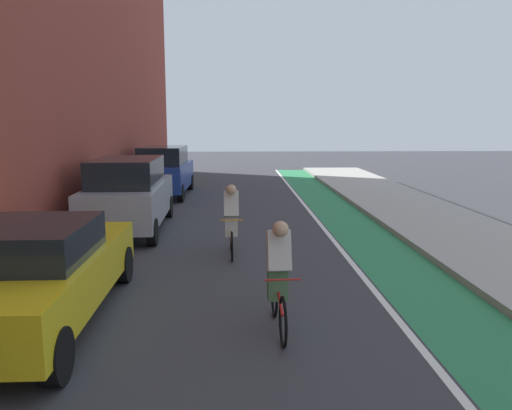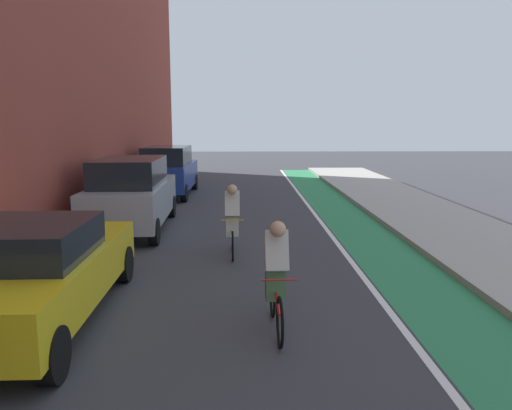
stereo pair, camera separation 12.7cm
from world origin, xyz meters
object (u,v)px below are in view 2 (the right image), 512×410
at_px(parked_suv_blue, 168,170).
at_px(cyclist_trailing, 276,275).
at_px(cyclist_far, 232,219).
at_px(parked_sedan_yellow_cab, 34,271).
at_px(parked_suv_silver, 132,193).

xyz_separation_m(parked_suv_blue, cyclist_trailing, (3.50, -13.36, -0.21)).
height_order(parked_suv_blue, cyclist_far, parked_suv_blue).
distance_m(parked_sedan_yellow_cab, cyclist_far, 4.66).
bearing_deg(cyclist_far, parked_suv_blue, 106.79).
bearing_deg(cyclist_trailing, parked_suv_blue, 104.69).
distance_m(parked_suv_silver, cyclist_far, 3.87).
bearing_deg(cyclist_trailing, cyclist_far, 99.79).
bearing_deg(cyclist_trailing, parked_suv_silver, 117.31).
distance_m(parked_suv_silver, parked_suv_blue, 6.58).
distance_m(cyclist_trailing, cyclist_far, 4.16).
bearing_deg(parked_suv_blue, cyclist_far, -73.21).
height_order(parked_suv_blue, cyclist_trailing, parked_suv_blue).
bearing_deg(parked_suv_blue, parked_sedan_yellow_cab, -89.99).
height_order(parked_suv_silver, cyclist_trailing, parked_suv_silver).
relative_size(parked_suv_blue, cyclist_trailing, 2.66).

